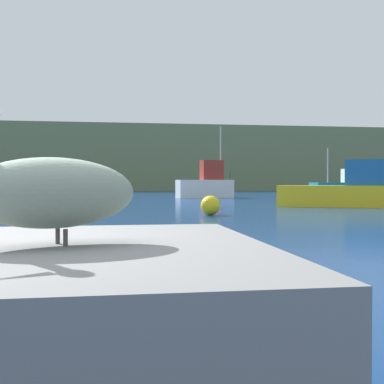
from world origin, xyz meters
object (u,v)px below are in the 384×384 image
(pelican, at_px, (51,191))
(fishing_boat_yellow, at_px, (353,190))
(fishing_boat_white, at_px, (207,184))
(fishing_boat_teal, at_px, (350,187))
(mooring_buoy, at_px, (210,205))

(pelican, xyz_separation_m, fishing_boat_yellow, (12.40, 20.57, -0.33))
(fishing_boat_white, height_order, fishing_boat_yellow, fishing_boat_white)
(pelican, bearing_deg, fishing_boat_yellow, -142.88)
(fishing_boat_yellow, bearing_deg, pelican, -94.65)
(fishing_boat_teal, xyz_separation_m, mooring_buoy, (-18.78, -26.52, -0.46))
(mooring_buoy, bearing_deg, pelican, -104.70)
(fishing_boat_white, height_order, mooring_buoy, fishing_boat_white)
(fishing_boat_teal, relative_size, mooring_buoy, 9.57)
(fishing_boat_yellow, xyz_separation_m, mooring_buoy, (-8.35, -5.13, -0.50))
(pelican, height_order, fishing_boat_teal, fishing_boat_teal)
(fishing_boat_teal, bearing_deg, fishing_boat_yellow, 64.27)
(pelican, xyz_separation_m, fishing_boat_white, (7.84, 36.51, -0.11))
(fishing_boat_white, bearing_deg, pelican, -112.37)
(fishing_boat_teal, height_order, fishing_boat_yellow, fishing_boat_yellow)
(fishing_boat_teal, relative_size, fishing_boat_yellow, 1.04)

